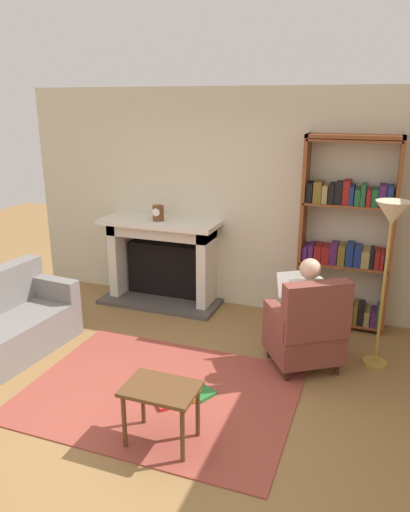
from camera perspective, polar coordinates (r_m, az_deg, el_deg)
name	(u,v)px	position (r m, az deg, el deg)	size (l,w,h in m)	color
ground	(146,411)	(4.43, -6.91, -17.50)	(14.00, 14.00, 0.00)	olive
back_wall	(235,201)	(6.11, 3.51, 6.39)	(5.60, 0.10, 2.70)	beige
area_rug	(161,392)	(4.65, -5.19, -15.48)	(2.40, 1.80, 0.01)	#984135
fireplace	(163,258)	(6.39, -4.92, -0.24)	(1.55, 0.64, 1.11)	#4C4742
mantel_clock	(158,213)	(6.14, -5.47, 4.99)	(0.14, 0.14, 0.19)	brown
bookshelf	(346,242)	(5.75, 16.03, 1.59)	(1.01, 0.32, 2.20)	brown
armchair_reading	(307,330)	(4.89, 11.75, -8.37)	(0.88, 0.87, 0.97)	#331E14
seated_reader	(303,306)	(4.91, 11.32, -5.74)	(0.55, 0.59, 1.14)	silver
side_table	(161,396)	(3.86, -5.14, -15.92)	(0.56, 0.39, 0.49)	brown
scattered_books	(184,394)	(4.56, -2.49, -15.76)	(0.55, 0.54, 0.04)	gold
floor_lamp	(391,228)	(4.84, 20.77, 3.03)	(0.32, 0.32, 1.67)	#B7933F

